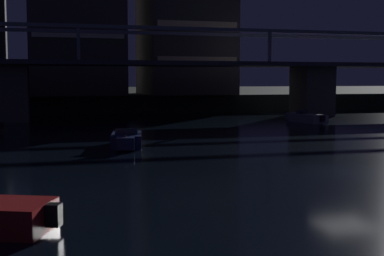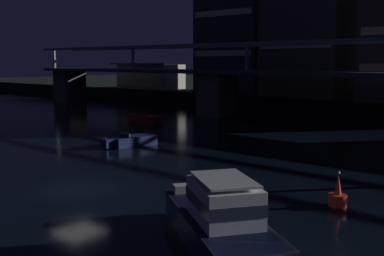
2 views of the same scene
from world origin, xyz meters
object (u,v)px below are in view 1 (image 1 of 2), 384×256
(tower_central, at_px, (184,13))
(speedboat_mid_left, at_px, (127,140))
(river_bridge, at_px, (172,77))
(speedboat_near_right, at_px, (306,118))

(tower_central, xyz_separation_m, speedboat_mid_left, (-12.92, -36.38, -12.47))
(river_bridge, height_order, speedboat_near_right, river_bridge)
(tower_central, distance_m, speedboat_mid_left, 40.57)
(river_bridge, distance_m, tower_central, 16.67)
(river_bridge, bearing_deg, speedboat_mid_left, -109.68)
(tower_central, height_order, speedboat_near_right, tower_central)
(speedboat_near_right, distance_m, speedboat_mid_left, 23.99)
(speedboat_near_right, relative_size, speedboat_mid_left, 1.00)
(tower_central, bearing_deg, speedboat_mid_left, -109.56)
(speedboat_mid_left, bearing_deg, tower_central, 70.44)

